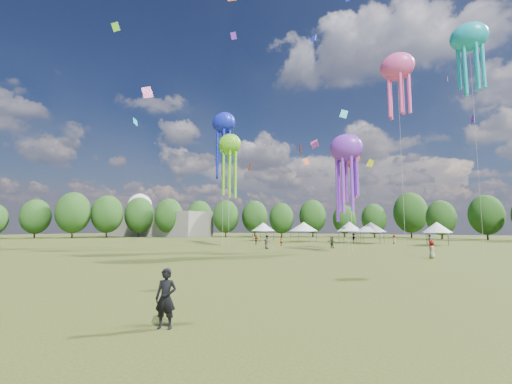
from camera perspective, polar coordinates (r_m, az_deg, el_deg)
The scene contains 10 objects.
ground at distance 19.35m, azimuth -30.16°, elevation -14.09°, with size 300.00×300.00×0.00m, color #384416.
observer_main at distance 10.78m, azimuth -15.10°, elevation -17.05°, with size 0.64×0.42×1.75m, color black.
spectator_near at distance 47.11m, azimuth 1.88°, elevation -8.52°, with size 0.93×0.73×1.92m, color gray.
spectators_far at distance 57.19m, azimuth 17.33°, elevation -7.92°, with size 29.12×30.55×1.85m.
festival_tents at distance 68.93m, azimuth 13.08°, elevation -5.80°, with size 39.64×7.15×4.16m.
show_kites at distance 54.04m, azimuth 15.46°, elevation 13.56°, with size 41.79×19.57×32.05m.
small_kites at distance 59.61m, azimuth 10.81°, elevation 20.92°, with size 66.42×51.03×45.57m.
treeline at distance 74.89m, azimuth 15.02°, elevation -3.14°, with size 201.57×95.24×13.43m.
hangar at distance 120.36m, azimuth -16.58°, elevation -5.34°, with size 40.00×12.00×8.00m, color gray.
radome at distance 136.53m, azimuth -19.19°, elevation -2.80°, with size 9.00×9.00×16.00m.
Camera 1 is at (16.64, -9.42, 2.96)m, focal length 23.50 mm.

